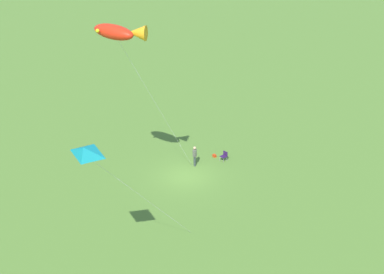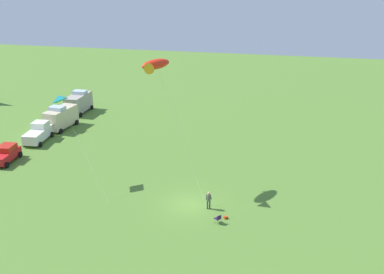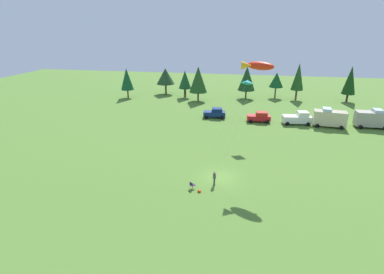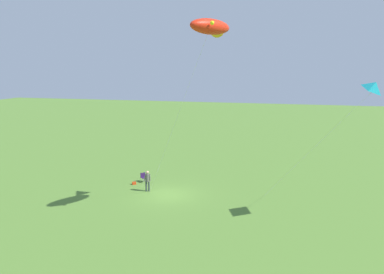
# 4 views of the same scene
# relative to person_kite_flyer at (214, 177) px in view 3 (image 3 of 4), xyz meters

# --- Properties ---
(ground_plane) EXTENTS (160.00, 160.00, 0.00)m
(ground_plane) POSITION_rel_person_kite_flyer_xyz_m (0.38, 1.90, -1.02)
(ground_plane) COLOR #527C2F
(person_kite_flyer) EXTENTS (0.44, 0.56, 1.74)m
(person_kite_flyer) POSITION_rel_person_kite_flyer_xyz_m (0.00, 0.00, 0.00)
(person_kite_flyer) COLOR #353F3F
(person_kite_flyer) RESTS_ON ground
(folding_chair) EXTENTS (0.67, 0.67, 0.82)m
(folding_chair) POSITION_rel_person_kite_flyer_xyz_m (-2.31, -1.29, -0.53)
(folding_chair) COLOR #2E1848
(folding_chair) RESTS_ON ground
(backpack_on_grass) EXTENTS (0.37, 0.39, 0.22)m
(backpack_on_grass) POSITION_rel_person_kite_flyer_xyz_m (-1.41, -1.83, -0.91)
(backpack_on_grass) COLOR red
(backpack_on_grass) RESTS_ON ground
(car_navy_hatch) EXTENTS (4.35, 2.53, 1.89)m
(car_navy_hatch) POSITION_rel_person_kite_flyer_xyz_m (-2.81, 26.07, -0.07)
(car_navy_hatch) COLOR navy
(car_navy_hatch) RESTS_ON ground
(car_red_sedan) EXTENTS (4.32, 2.47, 1.89)m
(car_red_sedan) POSITION_rel_person_kite_flyer_xyz_m (5.55, 24.93, -0.07)
(car_red_sedan) COLOR red
(car_red_sedan) RESTS_ON ground
(truck_white_pickup) EXTENTS (5.17, 2.82, 2.34)m
(truck_white_pickup) POSITION_rel_person_kite_flyer_xyz_m (12.36, 24.74, 0.08)
(truck_white_pickup) COLOR white
(truck_white_pickup) RESTS_ON ground
(van_camper_beige) EXTENTS (5.61, 3.08, 3.34)m
(van_camper_beige) POSITION_rel_person_kite_flyer_xyz_m (17.55, 24.25, 0.62)
(van_camper_beige) COLOR beige
(van_camper_beige) RESTS_ON ground
(van_motorhome_grey) EXTENTS (5.43, 2.66, 3.34)m
(van_motorhome_grey) POSITION_rel_person_kite_flyer_xyz_m (24.74, 25.05, 0.62)
(van_motorhome_grey) COLOR #A79F92
(van_motorhome_grey) RESTS_ON ground
(treeline_distant) EXTENTS (55.05, 10.77, 8.66)m
(treeline_distant) POSITION_rel_person_kite_flyer_xyz_m (-2.37, 42.73, 3.83)
(treeline_distant) COLOR #4F311F
(treeline_distant) RESTS_ON ground
(kite_large_fish) EXTENTS (5.96, 7.21, 13.02)m
(kite_large_fish) POSITION_rel_person_kite_flyer_xyz_m (3.90, 6.08, 11.49)
(kite_large_fish) COLOR red
(kite_large_fish) RESTS_ON ground
(kite_delta_teal) EXTENTS (5.21, 7.36, 9.38)m
(kite_delta_teal) POSITION_rel_person_kite_flyer_xyz_m (2.97, 15.94, 7.88)
(kite_delta_teal) COLOR teal
(kite_delta_teal) RESTS_ON ground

